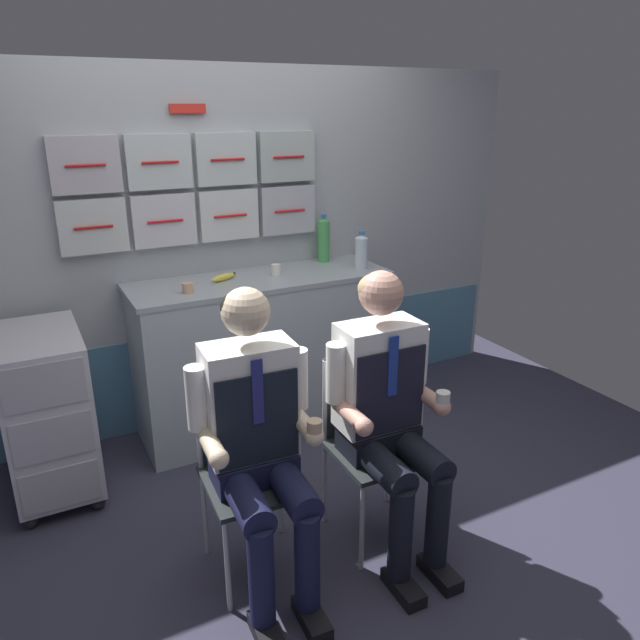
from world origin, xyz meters
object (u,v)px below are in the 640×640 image
folding_chair_left (247,452)px  crew_member_right (388,404)px  water_bottle_short (324,239)px  crew_member_left (257,433)px  folding_chair_right (368,425)px  paper_cup_blue (276,269)px  snack_banana (224,277)px  service_trolley (47,410)px

folding_chair_left → crew_member_right: size_ratio=0.67×
folding_chair_left → water_bottle_short: water_bottle_short is taller
crew_member_left → water_bottle_short: crew_member_left is taller
crew_member_left → folding_chair_right: crew_member_left is taller
folding_chair_left → folding_chair_right: size_ratio=1.00×
folding_chair_left → crew_member_left: crew_member_left is taller
folding_chair_left → paper_cup_blue: paper_cup_blue is taller
folding_chair_right → snack_banana: snack_banana is taller
folding_chair_left → water_bottle_short: bearing=50.6°
crew_member_left → crew_member_right: crew_member_right is taller
folding_chair_right → folding_chair_left: bearing=176.0°
service_trolley → folding_chair_right: size_ratio=1.02×
snack_banana → folding_chair_left: bearing=-105.4°
folding_chair_right → paper_cup_blue: (0.05, 1.14, 0.47)m
folding_chair_right → paper_cup_blue: 1.23m
crew_member_right → paper_cup_blue: crew_member_right is taller
folding_chair_right → water_bottle_short: size_ratio=2.81×
service_trolley → water_bottle_short: size_ratio=2.87×
crew_member_left → crew_member_right: size_ratio=1.00×
folding_chair_left → crew_member_right: 0.64m
service_trolley → snack_banana: size_ratio=5.08×
crew_member_right → water_bottle_short: size_ratio=4.21×
service_trolley → folding_chair_right: (1.30, -0.97, 0.06)m
folding_chair_left → folding_chair_right: 0.58m
service_trolley → paper_cup_blue: 1.46m
water_bottle_short → paper_cup_blue: 0.45m
folding_chair_left → folding_chair_right: bearing=-4.0°
service_trolley → crew_member_right: crew_member_right is taller
folding_chair_left → paper_cup_blue: 1.35m
snack_banana → paper_cup_blue: bearing=-4.7°
crew_member_left → paper_cup_blue: 1.44m
service_trolley → paper_cup_blue: paper_cup_blue is taller
water_bottle_short → folding_chair_right: bearing=-109.3°
folding_chair_left → paper_cup_blue: (0.63, 1.10, 0.47)m
service_trolley → paper_cup_blue: (1.35, 0.17, 0.53)m
service_trolley → water_bottle_short: water_bottle_short is taller
crew_member_right → snack_banana: size_ratio=7.46×
crew_member_left → paper_cup_blue: crew_member_left is taller
service_trolley → folding_chair_left: bearing=-52.2°
water_bottle_short → folding_chair_left: bearing=-129.4°
service_trolley → crew_member_left: size_ratio=0.68×
paper_cup_blue → snack_banana: bearing=175.3°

